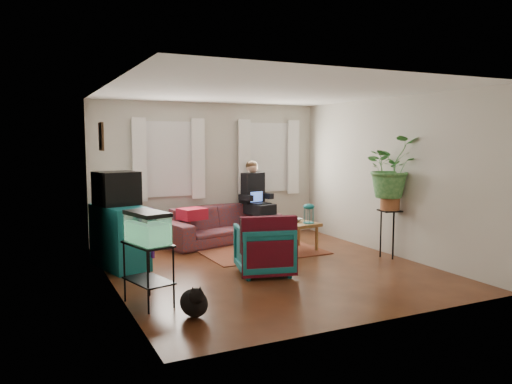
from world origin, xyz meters
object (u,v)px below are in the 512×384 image
sofa (222,218)px  aquarium_stand (149,274)px  dresser (120,237)px  plant_stand (389,234)px  side_table (128,231)px  armchair (264,247)px  coffee_table (284,238)px

sofa → aquarium_stand: bearing=-140.3°
dresser → plant_stand: dresser is taller
dresser → aquarium_stand: dresser is taller
side_table → dresser: size_ratio=0.65×
sofa → dresser: 2.35m
side_table → dresser: (-0.34, -1.14, 0.13)m
sofa → armchair: (-0.28, -2.33, -0.06)m
sofa → coffee_table: sofa is taller
side_table → armchair: bearing=-58.5°
coffee_table → side_table: bearing=143.0°
sofa → plant_stand: 3.06m
plant_stand → armchair: bearing=-179.9°
armchair → sofa: bearing=-83.6°
sofa → dresser: dresser is taller
plant_stand → dresser: bearing=163.2°
side_table → sofa: bearing=-1.1°
armchair → coffee_table: armchair is taller
aquarium_stand → armchair: bearing=4.2°
side_table → armchair: armchair is taller
side_table → plant_stand: (3.71, -2.36, 0.05)m
armchair → coffee_table: 1.42m
aquarium_stand → coffee_table: size_ratio=0.62×
dresser → armchair: (1.79, -1.23, -0.08)m
sofa → plant_stand: bearing=-64.8°
side_table → armchair: size_ratio=0.88×
aquarium_stand → plant_stand: (4.06, 0.64, 0.03)m
sofa → aquarium_stand: (-2.08, -2.96, -0.09)m
aquarium_stand → armchair: (1.80, 0.63, 0.03)m
sofa → side_table: 1.73m
plant_stand → sofa: bearing=130.5°
sofa → side_table: bearing=163.6°
aquarium_stand → coffee_table: bearing=16.9°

